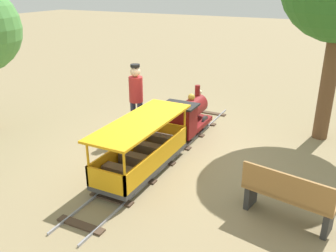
{
  "coord_description": "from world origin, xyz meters",
  "views": [
    {
      "loc": [
        3.04,
        -6.13,
        3.24
      ],
      "look_at": [
        0.0,
        -0.11,
        0.55
      ],
      "focal_mm": 38.85,
      "sensor_mm": 36.0,
      "label": 1
    }
  ],
  "objects": [
    {
      "name": "passenger_car",
      "position": [
        0.0,
        -1.12,
        0.42
      ],
      "size": [
        0.83,
        2.35,
        0.97
      ],
      "color": "#3F3F3F",
      "rests_on": "ground_plane"
    },
    {
      "name": "locomotive",
      "position": [
        0.0,
        0.8,
        0.48
      ],
      "size": [
        0.73,
        1.45,
        0.98
      ],
      "color": "maroon",
      "rests_on": "ground_plane"
    },
    {
      "name": "park_bench",
      "position": [
        2.57,
        -1.43,
        0.42
      ],
      "size": [
        1.35,
        0.64,
        0.82
      ],
      "color": "olive",
      "rests_on": "ground_plane"
    },
    {
      "name": "ground_plane",
      "position": [
        0.0,
        0.0,
        0.0
      ],
      "size": [
        60.0,
        60.0,
        0.0
      ],
      "primitive_type": "plane",
      "color": "#8C7A56"
    },
    {
      "name": "track",
      "position": [
        0.0,
        -0.22,
        0.02
      ],
      "size": [
        0.77,
        6.05,
        0.04
      ],
      "color": "gray",
      "rests_on": "ground_plane"
    },
    {
      "name": "conductor_person",
      "position": [
        -0.99,
        0.31,
        0.96
      ],
      "size": [
        0.3,
        0.3,
        1.62
      ],
      "color": "#282D47",
      "rests_on": "ground_plane"
    }
  ]
}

